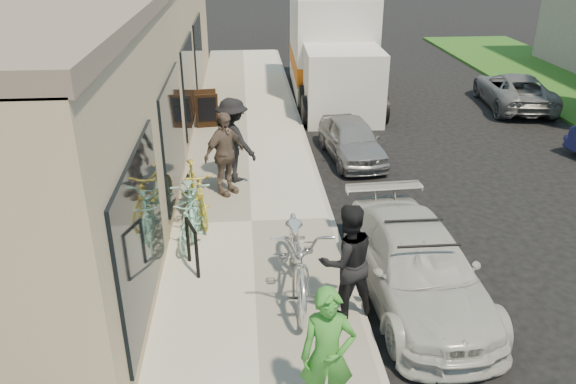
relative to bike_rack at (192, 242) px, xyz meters
name	(u,v)px	position (x,y,z in m)	size (l,w,h in m)	color
ground	(392,319)	(2.99, -1.39, -0.66)	(120.00, 120.00, 0.00)	black
sidewalk	(252,224)	(0.99, 1.61, -0.59)	(3.00, 34.00, 0.15)	#B9B6A7
curb	(331,222)	(2.54, 1.61, -0.60)	(0.12, 34.00, 0.13)	#A19B93
storefront	(117,65)	(-2.25, 6.60, 1.46)	(3.60, 20.00, 4.22)	#C8B18B
bike_rack	(192,242)	(0.00, 0.00, 0.00)	(0.24, 0.57, 0.85)	black
sandwich_board	(207,109)	(-0.13, 7.43, 0.00)	(0.69, 0.70, 1.01)	#321B0E
sedan_white	(416,266)	(3.46, -0.87, -0.08)	(1.81, 4.06, 1.20)	beige
sedan_silver	(352,139)	(3.57, 5.05, -0.15)	(1.20, 2.99, 1.02)	gray
moving_truck	(332,53)	(3.96, 10.98, 0.82)	(2.76, 6.87, 3.33)	silver
far_car_gray	(513,90)	(9.61, 9.14, -0.11)	(1.82, 3.95, 1.10)	#5D6063
tandem_bike	(298,252)	(1.66, -0.71, 0.15)	(0.88, 2.53, 1.33)	silver
woman_rider	(327,355)	(1.73, -3.19, 0.33)	(0.61, 0.40, 1.68)	#388B2E
man_standing	(347,261)	(2.28, -1.33, 0.35)	(0.84, 0.65, 1.73)	black
cruiser_bike_a	(192,219)	(-0.07, 0.94, -0.07)	(0.42, 1.47, 0.89)	#88CBB9
cruiser_bike_b	(190,199)	(-0.14, 1.60, 0.01)	(0.68, 1.96, 1.03)	#88CBB9
cruiser_bike_c	(196,192)	(-0.06, 1.84, 0.03)	(0.51, 1.80, 1.08)	gold
bystander_a	(233,140)	(0.65, 3.62, 0.42)	(1.21, 0.69, 1.87)	black
bystander_b	(224,154)	(0.48, 2.92, 0.38)	(1.04, 0.43, 1.78)	brown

